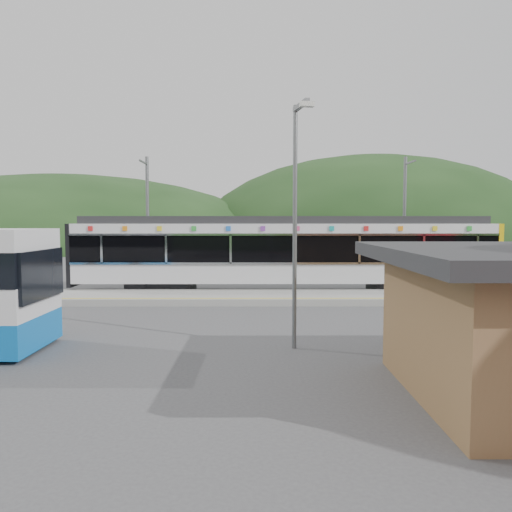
{
  "coord_description": "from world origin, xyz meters",
  "views": [
    {
      "loc": [
        -1.18,
        -18.63,
        3.52
      ],
      "look_at": [
        -1.12,
        1.0,
        2.15
      ],
      "focal_mm": 35.0,
      "sensor_mm": 36.0,
      "label": 1
    }
  ],
  "objects": [
    {
      "name": "platform",
      "position": [
        0.0,
        3.3,
        0.15
      ],
      "size": [
        26.0,
        3.2,
        0.3
      ],
      "primitive_type": "cube",
      "color": "#9E9E99",
      "rests_on": "ground"
    },
    {
      "name": "ground",
      "position": [
        0.0,
        0.0,
        0.0
      ],
      "size": [
        120.0,
        120.0,
        0.0
      ],
      "primitive_type": "plane",
      "color": "#4C4C4F",
      "rests_on": "ground"
    },
    {
      "name": "catenary_mast_west",
      "position": [
        -7.0,
        8.56,
        3.65
      ],
      "size": [
        0.18,
        1.8,
        7.0
      ],
      "color": "slate",
      "rests_on": "ground"
    },
    {
      "name": "yellow_line",
      "position": [
        0.0,
        2.0,
        0.3
      ],
      "size": [
        26.0,
        0.1,
        0.01
      ],
      "primitive_type": "cube",
      "color": "yellow",
      "rests_on": "platform"
    },
    {
      "name": "lamp_post",
      "position": [
        -0.08,
        -5.14,
        3.94
      ],
      "size": [
        0.38,
        1.18,
        6.63
      ],
      "rotation": [
        0.0,
        0.0,
        0.21
      ],
      "color": "slate",
      "rests_on": "ground"
    },
    {
      "name": "catenary_mast_east",
      "position": [
        7.0,
        8.56,
        3.65
      ],
      "size": [
        0.18,
        1.8,
        7.0
      ],
      "color": "slate",
      "rests_on": "ground"
    },
    {
      "name": "hills",
      "position": [
        6.19,
        5.29,
        0.0
      ],
      "size": [
        146.0,
        149.0,
        26.0
      ],
      "color": "#1E3D19",
      "rests_on": "ground"
    },
    {
      "name": "train",
      "position": [
        0.23,
        6.0,
        2.06
      ],
      "size": [
        20.44,
        3.01,
        3.74
      ],
      "color": "black",
      "rests_on": "ground"
    }
  ]
}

